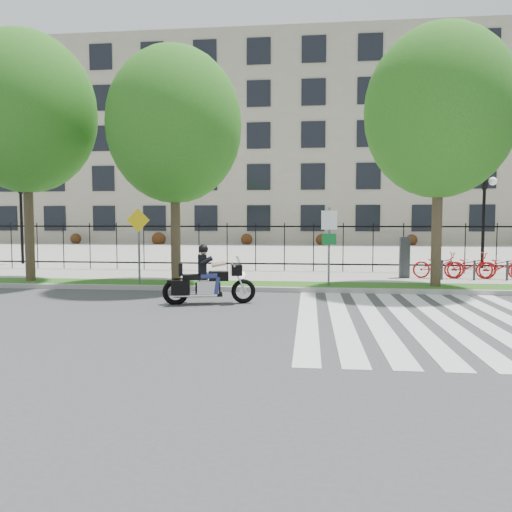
# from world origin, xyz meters

# --- Properties ---
(ground) EXTENTS (120.00, 120.00, 0.00)m
(ground) POSITION_xyz_m (0.00, 0.00, 0.00)
(ground) COLOR #3C3C3F
(ground) RESTS_ON ground
(curb) EXTENTS (60.00, 0.20, 0.15)m
(curb) POSITION_xyz_m (0.00, 4.10, 0.07)
(curb) COLOR #999790
(curb) RESTS_ON ground
(grass_verge) EXTENTS (60.00, 1.50, 0.15)m
(grass_verge) POSITION_xyz_m (0.00, 4.95, 0.07)
(grass_verge) COLOR #245415
(grass_verge) RESTS_ON ground
(sidewalk) EXTENTS (60.00, 3.50, 0.15)m
(sidewalk) POSITION_xyz_m (0.00, 7.45, 0.07)
(sidewalk) COLOR #99978F
(sidewalk) RESTS_ON ground
(plaza) EXTENTS (80.00, 34.00, 0.10)m
(plaza) POSITION_xyz_m (0.00, 25.00, 0.05)
(plaza) COLOR #99978F
(plaza) RESTS_ON ground
(crosswalk_stripes) EXTENTS (5.70, 8.00, 0.01)m
(crosswalk_stripes) POSITION_xyz_m (4.83, 0.00, 0.01)
(crosswalk_stripes) COLOR silver
(crosswalk_stripes) RESTS_ON ground
(iron_fence) EXTENTS (30.00, 0.06, 2.00)m
(iron_fence) POSITION_xyz_m (0.00, 9.20, 1.15)
(iron_fence) COLOR black
(iron_fence) RESTS_ON sidewalk
(office_building) EXTENTS (60.00, 21.90, 20.15)m
(office_building) POSITION_xyz_m (0.00, 44.92, 9.97)
(office_building) COLOR gray
(office_building) RESTS_ON ground
(lamp_post_left) EXTENTS (1.06, 0.70, 4.25)m
(lamp_post_left) POSITION_xyz_m (-12.00, 12.00, 3.21)
(lamp_post_left) COLOR black
(lamp_post_left) RESTS_ON ground
(lamp_post_right) EXTENTS (1.06, 0.70, 4.25)m
(lamp_post_right) POSITION_xyz_m (10.00, 12.00, 3.21)
(lamp_post_right) COLOR black
(lamp_post_right) RESTS_ON ground
(street_tree_0) EXTENTS (4.75, 4.75, 8.51)m
(street_tree_0) POSITION_xyz_m (-7.44, 4.95, 5.91)
(street_tree_0) COLOR #372A1E
(street_tree_0) RESTS_ON grass_verge
(street_tree_1) EXTENTS (4.48, 4.48, 7.81)m
(street_tree_1) POSITION_xyz_m (-2.24, 4.95, 5.37)
(street_tree_1) COLOR #372A1E
(street_tree_1) RESTS_ON grass_verge
(street_tree_2) EXTENTS (4.67, 4.67, 8.17)m
(street_tree_2) POSITION_xyz_m (6.24, 4.95, 5.62)
(street_tree_2) COLOR #372A1E
(street_tree_2) RESTS_ON grass_verge
(sign_pole_regulatory) EXTENTS (0.50, 0.09, 2.50)m
(sign_pole_regulatory) POSITION_xyz_m (2.85, 4.58, 1.74)
(sign_pole_regulatory) COLOR #59595B
(sign_pole_regulatory) RESTS_ON grass_verge
(sign_pole_warning) EXTENTS (0.78, 0.09, 2.49)m
(sign_pole_warning) POSITION_xyz_m (-3.40, 4.58, 1.74)
(sign_pole_warning) COLOR #59595B
(sign_pole_warning) RESTS_ON grass_verge
(motorcycle_rider) EXTENTS (2.47, 1.01, 1.93)m
(motorcycle_rider) POSITION_xyz_m (-0.45, 1.67, 0.64)
(motorcycle_rider) COLOR black
(motorcycle_rider) RESTS_ON ground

